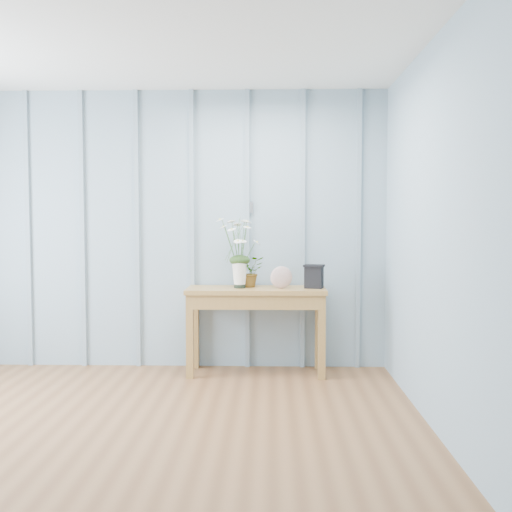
{
  "coord_description": "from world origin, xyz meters",
  "views": [
    {
      "loc": [
        0.97,
        -3.16,
        1.34
      ],
      "look_at": [
        0.84,
        1.94,
        1.03
      ],
      "focal_mm": 42.0,
      "sensor_mm": 36.0,
      "label": 1
    }
  ],
  "objects_px": {
    "daisy_vase": "(240,243)",
    "felt_disc_vessel": "(281,277)",
    "carved_box": "(314,276)",
    "sideboard": "(256,301)"
  },
  "relations": [
    {
      "from": "daisy_vase",
      "to": "felt_disc_vessel",
      "type": "xyz_separation_m",
      "value": [
        0.36,
        -0.03,
        -0.29
      ]
    },
    {
      "from": "felt_disc_vessel",
      "to": "carved_box",
      "type": "xyz_separation_m",
      "value": [
        0.28,
        0.03,
        0.01
      ]
    },
    {
      "from": "sideboard",
      "to": "daisy_vase",
      "type": "bearing_deg",
      "value": -176.65
    },
    {
      "from": "sideboard",
      "to": "carved_box",
      "type": "distance_m",
      "value": 0.54
    },
    {
      "from": "felt_disc_vessel",
      "to": "carved_box",
      "type": "distance_m",
      "value": 0.28
    },
    {
      "from": "daisy_vase",
      "to": "felt_disc_vessel",
      "type": "relative_size",
      "value": 3.24
    },
    {
      "from": "sideboard",
      "to": "daisy_vase",
      "type": "distance_m",
      "value": 0.52
    },
    {
      "from": "sideboard",
      "to": "daisy_vase",
      "type": "xyz_separation_m",
      "value": [
        -0.14,
        -0.01,
        0.5
      ]
    },
    {
      "from": "daisy_vase",
      "to": "carved_box",
      "type": "xyz_separation_m",
      "value": [
        0.64,
        -0.0,
        -0.28
      ]
    },
    {
      "from": "felt_disc_vessel",
      "to": "sideboard",
      "type": "bearing_deg",
      "value": 158.15
    }
  ]
}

